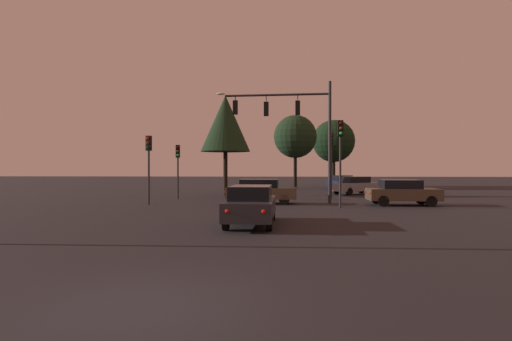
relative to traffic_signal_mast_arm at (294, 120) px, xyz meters
name	(u,v)px	position (x,y,z in m)	size (l,w,h in m)	color
ground_plane	(252,197)	(-3.00, 5.00, -5.31)	(168.00, 168.00, 0.00)	black
traffic_signal_mast_arm	(294,120)	(0.00, 0.00, 0.00)	(7.38, 0.66, 7.71)	#232326
traffic_light_corner_left	(149,156)	(-8.78, -1.96, -2.35)	(0.35, 0.38, 4.17)	#232326
traffic_light_corner_right	(340,146)	(2.49, -3.10, -1.89)	(0.32, 0.36, 4.87)	#232326
traffic_light_median	(331,152)	(2.88, 3.94, -1.92)	(0.34, 0.37, 4.82)	#232326
traffic_light_far_side	(178,161)	(-8.17, 2.57, -2.55)	(0.34, 0.37, 3.88)	#232326
car_nearside_lane	(251,204)	(-1.97, -10.23, -4.52)	(1.82, 4.64, 1.52)	#232328
car_crossing_left	(402,192)	(6.36, -1.44, -4.52)	(4.15, 1.92, 1.52)	#473828
car_crossing_right	(261,191)	(-2.05, -0.67, -4.52)	(4.46, 1.94, 1.52)	#473828
car_far_lane	(355,185)	(5.52, 8.87, -4.52)	(4.65, 3.94, 1.52)	gray
car_parked_lot	(342,182)	(5.42, 15.65, -4.52)	(2.73, 4.55, 1.52)	#0F1947
tree_behind_sign	(295,137)	(0.81, 18.99, 0.44)	(4.77, 4.77, 8.16)	black
tree_left_far	(225,124)	(-5.28, 6.45, 0.52)	(3.99, 3.99, 8.13)	black
tree_center_horizon	(334,141)	(5.70, 24.05, 0.28)	(5.20, 5.20, 8.21)	black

